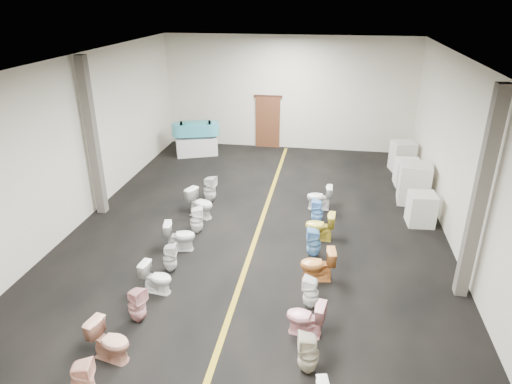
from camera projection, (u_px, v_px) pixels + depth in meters
floor at (255, 241)px, 11.95m from camera, size 16.00×16.00×0.00m
ceiling at (255, 64)px, 10.14m from camera, size 16.00×16.00×0.00m
wall_back at (288, 94)px, 18.27m from camera, size 10.00×0.00×10.00m
wall_left at (65, 149)px, 11.80m from camera, size 0.00×16.00×16.00m
wall_right at (473, 172)px, 10.29m from camera, size 0.00×16.00×16.00m
aisle_stripe at (255, 241)px, 11.95m from camera, size 0.12×15.60×0.01m
back_door at (268, 122)px, 18.82m from camera, size 1.00×0.10×2.10m
door_frame at (268, 96)px, 18.40m from camera, size 1.15×0.08×0.10m
column_left at (92, 138)px, 12.66m from camera, size 0.25×0.25×4.50m
column_right at (480, 198)px, 8.98m from camera, size 0.25×0.25×4.50m
display_table at (197, 146)px, 18.18m from camera, size 1.77×1.33×0.70m
bathtub at (196, 129)px, 17.89m from camera, size 1.81×1.00×0.55m
appliance_crate_a at (421, 209)px, 12.65m from camera, size 0.75×0.75×0.91m
appliance_crate_b at (414, 183)px, 13.94m from camera, size 0.96×0.96×1.23m
appliance_crate_c at (407, 172)px, 15.27m from camera, size 0.81×0.81×0.87m
appliance_crate_d at (402, 156)px, 16.46m from camera, size 0.90×0.90×1.08m
toilet_left_1 at (83, 381)px, 7.13m from camera, size 0.43×0.42×0.78m
toilet_left_2 at (110, 341)px, 7.96m from camera, size 0.82×0.58×0.77m
toilet_left_3 at (137, 305)px, 8.89m from camera, size 0.46×0.45×0.76m
toilet_left_4 at (157, 278)px, 9.79m from camera, size 0.73×0.47×0.70m
toilet_left_5 at (170, 258)px, 10.51m from camera, size 0.36×0.36×0.71m
toilet_left_6 at (180, 236)px, 11.40m from camera, size 0.83×0.58×0.77m
toilet_left_7 at (197, 220)px, 12.21m from camera, size 0.44×0.44×0.76m
toilet_left_8 at (200, 203)px, 13.08m from camera, size 0.93×0.75×0.83m
toilet_left_9 at (210, 189)px, 14.02m from camera, size 0.46×0.45×0.84m
toilet_right_2 at (308, 353)px, 7.67m from camera, size 0.41×0.40×0.79m
toilet_right_3 at (305, 318)px, 8.55m from camera, size 0.79×0.53×0.75m
toilet_right_4 at (311, 293)px, 9.29m from camera, size 0.38×0.38×0.72m
toilet_right_5 at (317, 265)px, 10.18m from camera, size 0.82×0.54×0.78m
toilet_right_6 at (314, 243)px, 11.08m from camera, size 0.39×0.39×0.77m
toilet_right_7 at (320, 226)px, 11.87m from camera, size 0.78×0.47×0.77m
toilet_right_8 at (317, 212)px, 12.69m from camera, size 0.35×0.34×0.74m
toilet_right_9 at (319, 197)px, 13.57m from camera, size 0.75×0.43×0.75m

